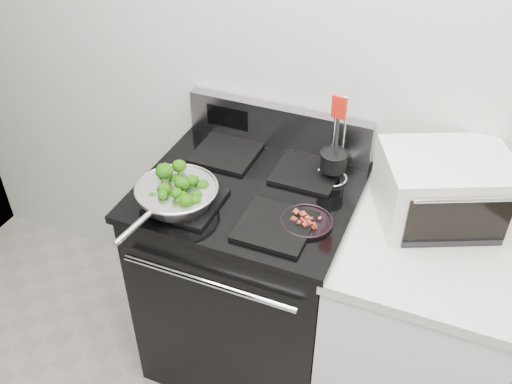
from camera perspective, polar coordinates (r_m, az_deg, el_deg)
The scene contains 8 objects.
back_wall at distance 2.10m, azimuth 10.70°, elevation 12.50°, with size 4.00×0.02×2.70m, color silver.
gas_range at distance 2.41m, azimuth -0.61°, elevation -8.28°, with size 0.79×0.69×1.13m.
counter at distance 2.33m, azimuth 15.45°, elevation -13.15°, with size 0.62×0.68×0.92m.
skillet at distance 2.01m, azimuth -7.96°, elevation -0.21°, with size 0.30×0.47×0.06m.
broccoli_pile at distance 2.00m, azimuth -7.96°, elevation 0.23°, with size 0.23×0.23×0.08m, color #0F3204, non-canonical shape.
bacon_plate at distance 1.94m, azimuth 5.09°, elevation -2.72°, with size 0.18×0.18×0.04m.
utensil_holder at distance 2.12m, azimuth 7.73°, elevation 2.68°, with size 0.12×0.12×0.36m.
toaster_oven at distance 2.05m, azimuth 18.27°, elevation 0.36°, with size 0.52×0.47×0.24m.
Camera 1 is at (0.37, -0.12, 2.22)m, focal length 40.00 mm.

